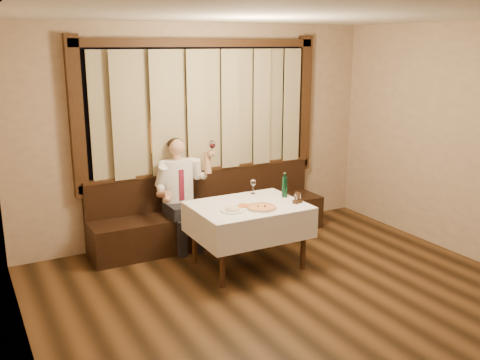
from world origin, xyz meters
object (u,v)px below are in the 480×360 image
dining_table (248,213)px  pizza (261,207)px  green_bottle (285,187)px  seated_man (180,186)px  cruet_caddy (298,199)px  pasta_red (244,205)px  pasta_cream (233,208)px  banquette (211,217)px

dining_table → pizza: bearing=-77.1°
dining_table → green_bottle: size_ratio=4.21×
seated_man → green_bottle: bearing=-41.6°
cruet_caddy → pasta_red: bearing=151.0°
pasta_cream → cruet_caddy: cruet_caddy is taller
banquette → seated_man: (-0.45, -0.09, 0.51)m
pizza → green_bottle: 0.57m
pasta_red → cruet_caddy: (0.63, -0.14, 0.01)m
pasta_cream → banquette: bearing=76.8°
seated_man → pasta_cream: bearing=-80.5°
cruet_caddy → seated_man: seated_man is taller
banquette → cruet_caddy: bearing=-66.8°
dining_table → pizza: pizza is taller
dining_table → pasta_cream: size_ratio=4.59×
dining_table → cruet_caddy: (0.53, -0.22, 0.15)m
dining_table → pasta_red: bearing=-142.4°
dining_table → pasta_red: pasta_red is taller
green_bottle → pasta_red: bearing=-167.4°
dining_table → cruet_caddy: size_ratio=9.77×
banquette → dining_table: banquette is taller
pizza → pasta_red: pasta_red is taller
pasta_red → seated_man: (-0.35, 1.01, 0.03)m
pizza → green_bottle: (0.48, 0.28, 0.11)m
green_bottle → banquette: bearing=118.9°
pasta_red → pasta_cream: bearing=-162.4°
cruet_caddy → pasta_cream: bearing=157.2°
pizza → seated_man: bearing=113.6°
pasta_cream → cruet_caddy: (0.80, -0.08, 0.01)m
pizza → seated_man: seated_man is taller
dining_table → pasta_red: (-0.10, -0.08, 0.14)m
pasta_cream → green_bottle: 0.83m
pizza → dining_table: bearing=102.9°
pasta_red → seated_man: bearing=109.0°
pasta_cream → green_bottle: green_bottle is taller
green_bottle → pizza: bearing=-150.3°
pasta_red → pasta_cream: (-0.17, -0.05, 0.01)m
cruet_caddy → banquette: bearing=96.2°
green_bottle → cruet_caddy: 0.29m
pasta_red → green_bottle: (0.63, 0.14, 0.10)m
green_bottle → cruet_caddy: size_ratio=2.32×
dining_table → green_bottle: green_bottle is taller
pasta_red → green_bottle: 0.66m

